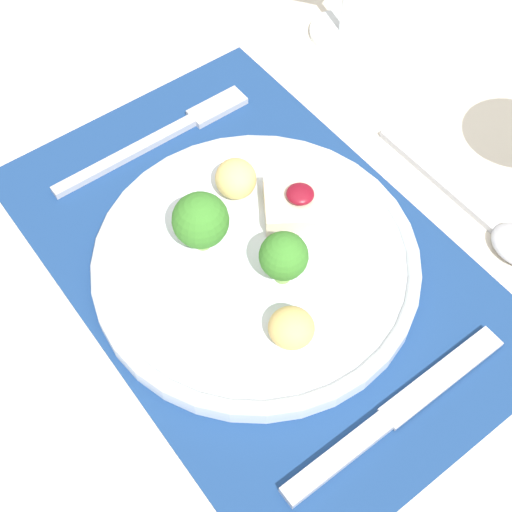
# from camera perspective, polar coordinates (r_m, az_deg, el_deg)

# --- Properties ---
(ground_plane) EXTENTS (8.00, 8.00, 0.00)m
(ground_plane) POSITION_cam_1_polar(r_m,az_deg,el_deg) (1.31, 0.01, -18.26)
(ground_plane) COLOR brown
(dining_table) EXTENTS (1.33, 1.11, 0.73)m
(dining_table) POSITION_cam_1_polar(r_m,az_deg,el_deg) (0.70, 0.01, -4.07)
(dining_table) COLOR beige
(dining_table) RESTS_ON ground_plane
(placemat) EXTENTS (0.47, 0.30, 0.00)m
(placemat) POSITION_cam_1_polar(r_m,az_deg,el_deg) (0.63, 0.01, -0.27)
(placemat) COLOR navy
(placemat) RESTS_ON dining_table
(dinner_plate) EXTENTS (0.28, 0.28, 0.07)m
(dinner_plate) POSITION_cam_1_polar(r_m,az_deg,el_deg) (0.61, -0.03, -0.10)
(dinner_plate) COLOR silver
(dinner_plate) RESTS_ON placemat
(fork) EXTENTS (0.02, 0.22, 0.01)m
(fork) POSITION_cam_1_polar(r_m,az_deg,el_deg) (0.72, -7.14, 9.69)
(fork) COLOR #B2B2B7
(fork) RESTS_ON placemat
(knife) EXTENTS (0.02, 0.22, 0.01)m
(knife) POSITION_cam_1_polar(r_m,az_deg,el_deg) (0.56, 10.07, -13.02)
(knife) COLOR #B2B2B7
(knife) RESTS_ON placemat
(spoon) EXTENTS (0.20, 0.04, 0.01)m
(spoon) POSITION_cam_1_polar(r_m,az_deg,el_deg) (0.68, 18.73, 2.16)
(spoon) COLOR #B2B2B7
(spoon) RESTS_ON dining_table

